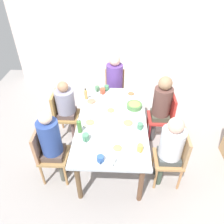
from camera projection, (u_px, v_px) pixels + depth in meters
ground_plane at (112, 154)px, 3.72m from camera, size 6.13×6.13×0.00m
wall_left at (117, 30)px, 5.00m from camera, size 0.12×4.92×2.60m
dining_table at (112, 124)px, 3.31m from camera, size 1.85×1.03×0.76m
chair_0 at (62, 113)px, 3.80m from camera, size 0.40×0.40×0.90m
person_0 at (66, 105)px, 3.69m from camera, size 0.32×0.32×1.13m
chair_1 at (48, 152)px, 3.07m from camera, size 0.40×0.40×0.90m
person_1 at (52, 142)px, 2.94m from camera, size 0.30×0.30×1.23m
chair_2 at (164, 115)px, 3.74m from camera, size 0.40×0.40×0.90m
person_2 at (161, 104)px, 3.60m from camera, size 0.30×0.30×1.25m
chair_3 at (175, 156)px, 3.01m from camera, size 0.40×0.40×0.90m
person_3 at (170, 146)px, 2.89m from camera, size 0.32×0.32×1.18m
chair_4 at (115, 89)px, 4.44m from camera, size 0.40×0.40×0.90m
person_4 at (115, 80)px, 4.21m from camera, size 0.32×0.32×1.27m
plate_0 at (128, 123)px, 3.17m from camera, size 0.25×0.25×0.04m
plate_1 at (118, 149)px, 2.78m from camera, size 0.21×0.21×0.04m
plate_2 at (91, 102)px, 3.61m from camera, size 0.26×0.26×0.04m
plate_3 at (131, 94)px, 3.80m from camera, size 0.20×0.20×0.04m
plate_4 at (90, 123)px, 3.18m from camera, size 0.23×0.23×0.04m
plate_5 at (111, 111)px, 3.41m from camera, size 0.20×0.20×0.04m
bowl_0 at (134, 105)px, 3.48m from camera, size 0.24×0.24×0.09m
cup_0 at (100, 159)px, 2.61m from camera, size 0.12×0.09×0.08m
cup_1 at (97, 89)px, 3.89m from camera, size 0.11×0.08×0.09m
cup_2 at (103, 91)px, 3.82m from camera, size 0.13×0.09×0.10m
cup_3 at (112, 161)px, 2.58m from camera, size 0.11×0.07×0.07m
cup_4 at (86, 137)px, 2.89m from camera, size 0.13×0.09×0.10m
cup_5 at (140, 148)px, 2.74m from camera, size 0.11×0.08×0.10m
cup_6 at (107, 88)px, 3.91m from camera, size 0.12×0.08×0.09m
cup_7 at (140, 126)px, 3.08m from camera, size 0.12×0.08×0.09m
bottle_0 at (79, 126)px, 2.98m from camera, size 0.06×0.06×0.23m
bottle_1 at (86, 95)px, 3.63m from camera, size 0.05×0.05×0.21m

